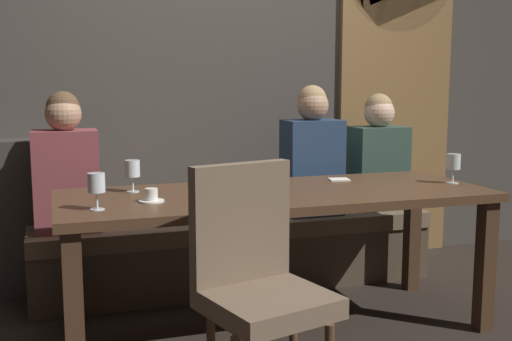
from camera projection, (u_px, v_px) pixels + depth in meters
name	position (u px, v px, depth m)	size (l,w,h in m)	color
ground	(276.00, 329.00, 3.33)	(9.00, 9.00, 0.00)	black
back_wall_tiled	(216.00, 51.00, 4.26)	(6.00, 0.12, 3.00)	#423D38
arched_door	(396.00, 72.00, 4.63)	(0.90, 0.05, 2.55)	olive
dining_table	(276.00, 208.00, 3.24)	(2.20, 0.84, 0.74)	#412B1C
banquette_bench	(238.00, 253.00, 3.96)	(2.50, 0.44, 0.45)	#4A3C2E
chair_near_side	(256.00, 273.00, 2.46)	(0.54, 0.54, 0.98)	#4C3321
diner_redhead	(65.00, 165.00, 3.56)	(0.36, 0.24, 0.80)	brown
diner_bearded	(312.00, 154.00, 4.00)	(0.36, 0.24, 0.82)	navy
diner_far_end	(378.00, 155.00, 4.19)	(0.36, 0.24, 0.77)	#2D473D
wine_glass_end_right	(453.00, 162.00, 3.46)	(0.08, 0.08, 0.16)	silver
wine_glass_near_right	(96.00, 184.00, 2.75)	(0.08, 0.08, 0.16)	silver
wine_glass_far_left	(132.00, 169.00, 3.19)	(0.08, 0.08, 0.16)	silver
espresso_cup	(151.00, 196.00, 2.95)	(0.12, 0.12, 0.06)	white
dessert_plate	(222.00, 186.00, 3.30)	(0.19, 0.19, 0.05)	white
fork_on_table	(194.00, 189.00, 3.28)	(0.02, 0.17, 0.01)	silver
folded_napkin	(339.00, 180.00, 3.58)	(0.11, 0.10, 0.01)	silver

